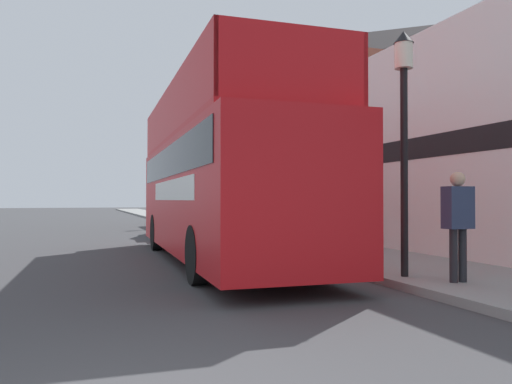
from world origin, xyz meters
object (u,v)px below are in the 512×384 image
lamp_post_nearest (404,105)px  lamp_post_second (239,149)px  parked_car_ahead_of_bus (181,220)px  lamp_post_third (187,168)px  tour_bus (218,185)px  pedestrian_second (458,216)px

lamp_post_nearest → lamp_post_second: bearing=90.2°
parked_car_ahead_of_bus → lamp_post_third: (1.67, 7.05, 2.57)m
tour_bus → parked_car_ahead_of_bus: bearing=87.2°
tour_bus → parked_car_ahead_of_bus: size_ratio=2.27×
parked_car_ahead_of_bus → lamp_post_second: lamp_post_second is taller
lamp_post_third → lamp_post_second: bearing=-90.5°
tour_bus → parked_car_ahead_of_bus: 8.04m
lamp_post_second → pedestrian_second: bearing=-87.4°
parked_car_ahead_of_bus → lamp_post_second: bearing=-56.6°
lamp_post_second → tour_bus: bearing=-112.5°
lamp_post_second → lamp_post_third: (0.08, 9.65, -0.10)m
pedestrian_second → lamp_post_nearest: 2.15m
pedestrian_second → tour_bus: bearing=117.5°
parked_car_ahead_of_bus → lamp_post_nearest: (1.61, -12.25, 2.50)m
parked_car_ahead_of_bus → lamp_post_second: size_ratio=1.01×
lamp_post_nearest → pedestrian_second: bearing=-61.7°
pedestrian_second → lamp_post_nearest: lamp_post_nearest is taller
parked_car_ahead_of_bus → lamp_post_third: 7.69m
pedestrian_second → lamp_post_second: size_ratio=0.39×
pedestrian_second → lamp_post_second: bearing=92.6°
tour_bus → lamp_post_third: (2.29, 14.98, 1.37)m
parked_car_ahead_of_bus → lamp_post_third: size_ratio=1.04×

